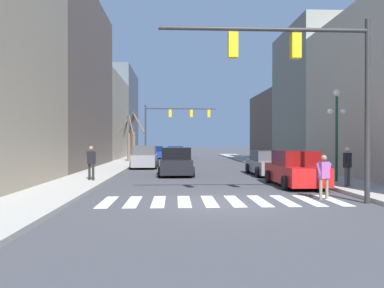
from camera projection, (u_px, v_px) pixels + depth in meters
ground_plane at (224, 204)px, 12.77m from camera, size 240.00×240.00×0.00m
sidewalk_left at (30, 203)px, 12.46m from camera, size 2.68×90.00×0.15m
building_row_left at (77, 100)px, 35.19m from camera, size 6.00×57.68×13.63m
building_row_right at (355, 98)px, 25.95m from camera, size 6.00×40.09×11.78m
crosswalk_stripes at (222, 201)px, 13.31m from camera, size 8.55×2.60×0.01m
traffic_signal_near at (307, 68)px, 12.69m from camera, size 7.23×0.28×6.32m
traffic_signal_far at (172, 119)px, 42.18m from camera, size 8.03×0.28×6.22m
street_lamp_right_corner at (337, 116)px, 18.45m from camera, size 0.95×0.36×4.55m
car_parked_right_far at (176, 162)px, 23.24m from camera, size 2.15×4.13×1.75m
car_driving_away_lane at (266, 164)px, 23.42m from camera, size 1.96×4.75×1.54m
car_at_intersection at (175, 154)px, 40.62m from camera, size 2.06×4.47×1.59m
car_parked_right_mid at (295, 170)px, 17.75m from camera, size 2.02×4.67×1.69m
car_parked_left_near at (145, 158)px, 29.75m from camera, size 2.05×4.46×1.80m
car_parked_left_mid at (155, 153)px, 45.52m from camera, size 2.14×4.29×1.53m
pedestrian_crossing_street at (91, 160)px, 19.01m from camera, size 0.63×0.55×1.74m
pedestrian_on_right_sidewalk at (324, 173)px, 13.68m from camera, size 0.69×0.33×1.63m
pedestrian_waiting_at_curb at (347, 163)px, 16.47m from camera, size 0.61×0.57×1.74m
street_tree_left_near at (134, 138)px, 39.93m from camera, size 2.03×2.81×5.24m
street_tree_right_far at (128, 141)px, 37.31m from camera, size 2.03×2.54×4.62m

